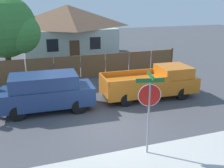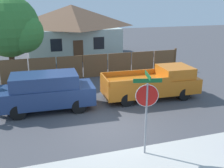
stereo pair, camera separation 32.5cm
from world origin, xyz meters
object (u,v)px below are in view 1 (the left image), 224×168
(red_suv, at_px, (46,92))
(oak_tree, at_px, (8,28))
(house, at_px, (68,30))
(stop_sign, at_px, (149,100))
(orange_pickup, at_px, (153,83))

(red_suv, bearing_deg, oak_tree, 106.79)
(house, height_order, stop_sign, house)
(red_suv, bearing_deg, house, 77.57)
(red_suv, bearing_deg, stop_sign, -56.76)
(house, bearing_deg, oak_tree, -128.64)
(oak_tree, xyz_separation_m, red_suv, (1.75, -6.77, -2.58))
(house, relative_size, oak_tree, 1.58)
(house, xyz_separation_m, red_suv, (-3.52, -13.35, -1.56))
(oak_tree, relative_size, orange_pickup, 1.06)
(house, distance_m, oak_tree, 8.49)
(red_suv, bearing_deg, orange_pickup, 2.23)
(house, distance_m, red_suv, 13.89)
(house, relative_size, red_suv, 1.95)
(oak_tree, xyz_separation_m, stop_sign, (4.85, -11.96, -1.51))
(red_suv, xyz_separation_m, orange_pickup, (6.01, -0.01, -0.16))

